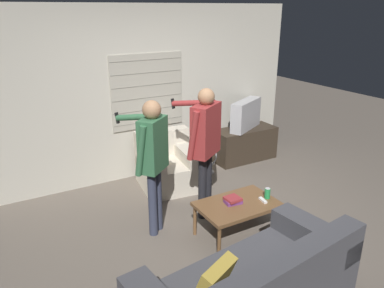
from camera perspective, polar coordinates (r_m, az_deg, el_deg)
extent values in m
plane|color=#665B51|center=(4.47, 3.41, -13.77)|extent=(16.00, 16.00, 0.00)
cube|color=#BCB7A8|center=(5.65, -7.67, 7.51)|extent=(5.20, 0.06, 2.55)
cube|color=#A8A393|center=(5.63, -6.79, 7.97)|extent=(1.13, 0.02, 1.11)
cube|color=gray|center=(5.74, -6.55, 3.44)|extent=(1.11, 0.00, 0.01)
cube|color=gray|center=(5.69, -6.63, 5.22)|extent=(1.11, 0.00, 0.01)
cube|color=gray|center=(5.64, -6.70, 7.03)|extent=(1.11, 0.00, 0.01)
cube|color=gray|center=(5.61, -6.78, 8.87)|extent=(1.11, 0.00, 0.01)
cube|color=gray|center=(5.57, -6.86, 10.73)|extent=(1.11, 0.00, 0.01)
cube|color=gray|center=(5.55, -6.94, 12.60)|extent=(1.11, 0.00, 0.01)
cube|color=#424247|center=(2.96, 13.16, -19.71)|extent=(1.90, 0.42, 0.36)
cube|color=#424247|center=(3.70, 17.99, -12.78)|extent=(0.33, 0.84, 0.20)
cube|color=#B29338|center=(3.01, 3.26, -20.25)|extent=(0.42, 0.34, 0.37)
cube|color=beige|center=(5.51, -3.48, -4.57)|extent=(0.91, 0.93, 0.39)
cube|color=beige|center=(5.64, -4.62, 0.29)|extent=(0.83, 0.30, 0.39)
cube|color=beige|center=(5.49, -0.74, -1.44)|extent=(0.35, 0.86, 0.17)
cube|color=beige|center=(5.32, -6.44, -2.29)|extent=(0.35, 0.86, 0.17)
cube|color=brown|center=(4.30, 6.96, -9.20)|extent=(0.90, 0.59, 0.04)
cylinder|color=brown|center=(4.39, 0.44, -11.53)|extent=(0.04, 0.04, 0.38)
cylinder|color=brown|center=(4.80, 9.06, -8.84)|extent=(0.04, 0.04, 0.38)
cylinder|color=brown|center=(4.03, 4.17, -14.77)|extent=(0.04, 0.04, 0.38)
cylinder|color=brown|center=(4.47, 13.14, -11.45)|extent=(0.04, 0.04, 0.38)
cube|color=#33281E|center=(6.50, 7.98, 0.00)|extent=(1.09, 0.46, 0.56)
cube|color=#B2B2B7|center=(6.34, 8.21, 4.44)|extent=(0.77, 0.53, 0.49)
cube|color=black|center=(6.38, 7.37, 4.58)|extent=(0.58, 0.31, 0.40)
cylinder|color=#33384C|center=(4.31, -6.02, -9.05)|extent=(0.10, 0.10, 0.79)
cylinder|color=#33384C|center=(4.41, -5.25, -8.29)|extent=(0.10, 0.10, 0.79)
cube|color=#336642|center=(4.08, -5.96, -0.07)|extent=(0.41, 0.38, 0.60)
sphere|color=#A87A56|center=(3.96, -6.16, 5.22)|extent=(0.20, 0.20, 0.20)
cylinder|color=#336642|center=(3.93, -7.83, -1.11)|extent=(0.15, 0.16, 0.57)
cylinder|color=#336642|center=(4.30, -8.19, 4.10)|extent=(0.41, 0.49, 0.15)
cube|color=black|center=(4.45, -11.33, 3.92)|extent=(0.06, 0.06, 0.13)
cylinder|color=black|center=(4.61, 1.58, -6.67)|extent=(0.10, 0.10, 0.83)
cylinder|color=black|center=(4.74, 2.41, -5.91)|extent=(0.10, 0.10, 0.83)
cube|color=maroon|center=(4.40, 2.12, 2.17)|extent=(0.48, 0.41, 0.62)
sphere|color=#A87A56|center=(4.30, 2.19, 7.22)|extent=(0.20, 0.20, 0.20)
cylinder|color=maroon|center=(4.22, 0.17, 1.22)|extent=(0.14, 0.17, 0.59)
cylinder|color=maroon|center=(4.67, 0.18, 6.27)|extent=(0.38, 0.54, 0.15)
cube|color=black|center=(4.81, -2.92, 6.17)|extent=(0.06, 0.06, 0.13)
cube|color=#75387F|center=(4.28, 6.28, -8.69)|extent=(0.20, 0.15, 0.04)
cube|color=maroon|center=(4.26, 6.23, -8.28)|extent=(0.17, 0.17, 0.03)
cylinder|color=#238E47|center=(4.43, 11.41, -7.39)|extent=(0.07, 0.07, 0.12)
cylinder|color=silver|center=(4.40, 11.47, -6.66)|extent=(0.06, 0.06, 0.00)
cube|color=white|center=(4.37, 10.74, -8.41)|extent=(0.06, 0.13, 0.02)
cylinder|color=#A8A8AD|center=(6.02, 2.44, -4.24)|extent=(0.20, 0.20, 0.02)
cylinder|color=#A8A8AD|center=(6.00, 2.45, -3.82)|extent=(0.03, 0.03, 0.08)
torus|color=#A8A8AD|center=(5.93, 2.48, -2.13)|extent=(0.33, 0.02, 0.33)
sphere|color=#A8A8AD|center=(5.93, 2.48, -2.13)|extent=(0.09, 0.09, 0.09)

